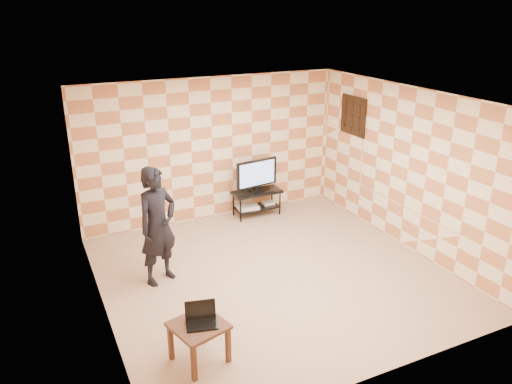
% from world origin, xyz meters
% --- Properties ---
extents(floor, '(5.00, 5.00, 0.00)m').
position_xyz_m(floor, '(0.00, 0.00, 0.00)').
color(floor, tan).
rests_on(floor, ground).
extents(wall_back, '(5.00, 0.02, 2.70)m').
position_xyz_m(wall_back, '(0.00, 2.50, 1.35)').
color(wall_back, beige).
rests_on(wall_back, ground).
extents(wall_front, '(5.00, 0.02, 2.70)m').
position_xyz_m(wall_front, '(0.00, -2.50, 1.35)').
color(wall_front, beige).
rests_on(wall_front, ground).
extents(wall_left, '(0.02, 5.00, 2.70)m').
position_xyz_m(wall_left, '(-2.50, 0.00, 1.35)').
color(wall_left, beige).
rests_on(wall_left, ground).
extents(wall_right, '(0.02, 5.00, 2.70)m').
position_xyz_m(wall_right, '(2.50, 0.00, 1.35)').
color(wall_right, beige).
rests_on(wall_right, ground).
extents(ceiling, '(5.00, 5.00, 0.02)m').
position_xyz_m(ceiling, '(0.00, 0.00, 2.70)').
color(ceiling, white).
rests_on(ceiling, wall_back).
extents(wall_art, '(0.04, 0.72, 0.72)m').
position_xyz_m(wall_art, '(2.47, 1.55, 1.95)').
color(wall_art, black).
rests_on(wall_art, wall_right).
extents(tv_stand, '(0.96, 0.43, 0.50)m').
position_xyz_m(tv_stand, '(0.77, 2.18, 0.37)').
color(tv_stand, black).
rests_on(tv_stand, floor).
extents(tv, '(0.87, 0.20, 0.63)m').
position_xyz_m(tv, '(0.77, 2.18, 0.85)').
color(tv, black).
rests_on(tv, tv_stand).
extents(dvd_player, '(0.43, 0.33, 0.07)m').
position_xyz_m(dvd_player, '(0.57, 2.17, 0.21)').
color(dvd_player, silver).
rests_on(dvd_player, tv_stand).
extents(game_console, '(0.23, 0.17, 0.05)m').
position_xyz_m(game_console, '(1.04, 2.20, 0.20)').
color(game_console, silver).
rests_on(game_console, tv_stand).
extents(side_table, '(0.70, 0.70, 0.50)m').
position_xyz_m(side_table, '(-1.68, -1.40, 0.41)').
color(side_table, '#332013').
rests_on(side_table, floor).
extents(laptop, '(0.41, 0.35, 0.24)m').
position_xyz_m(laptop, '(-1.64, -1.39, 0.55)').
color(laptop, black).
rests_on(laptop, side_table).
extents(person, '(0.77, 0.66, 1.79)m').
position_xyz_m(person, '(-1.59, 0.57, 0.89)').
color(person, black).
rests_on(person, floor).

